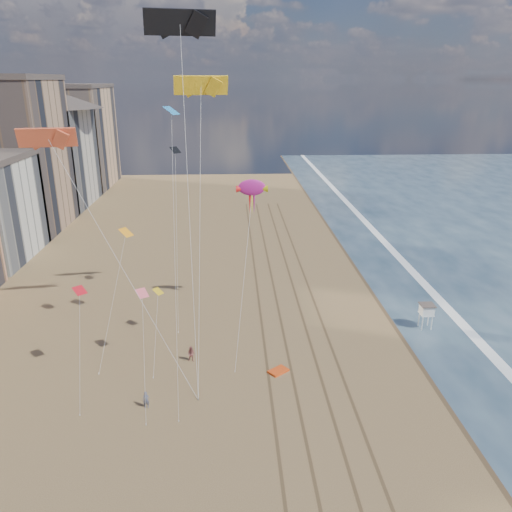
# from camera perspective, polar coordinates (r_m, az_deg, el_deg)

# --- Properties ---
(ground) EXTENTS (260.00, 260.00, 0.00)m
(ground) POSITION_cam_1_polar(r_m,az_deg,el_deg) (38.70, 5.42, -27.05)
(ground) COLOR brown
(ground) RESTS_ON ground
(wet_sand) EXTENTS (260.00, 260.00, 0.00)m
(wet_sand) POSITION_cam_1_polar(r_m,az_deg,el_deg) (75.71, 15.56, -2.98)
(wet_sand) COLOR #42301E
(wet_sand) RESTS_ON ground
(foam) EXTENTS (260.00, 260.00, 0.00)m
(foam) POSITION_cam_1_polar(r_m,az_deg,el_deg) (77.12, 18.53, -2.88)
(foam) COLOR white
(foam) RESTS_ON ground
(tracks) EXTENTS (7.68, 120.00, 0.01)m
(tracks) POSITION_cam_1_polar(r_m,az_deg,el_deg) (63.27, 3.96, -6.84)
(tracks) COLOR brown
(tracks) RESTS_ON ground
(buildings) EXTENTS (34.72, 131.35, 29.00)m
(buildings) POSITION_cam_1_polar(r_m,az_deg,el_deg) (101.71, -27.03, 9.23)
(buildings) COLOR #C6B284
(buildings) RESTS_ON ground
(lifeguard_stand) EXTENTS (1.69, 1.69, 3.06)m
(lifeguard_stand) POSITION_cam_1_polar(r_m,az_deg,el_deg) (62.61, 18.93, -5.84)
(lifeguard_stand) COLOR white
(lifeguard_stand) RESTS_ON ground
(grounded_kite) EXTENTS (2.31, 2.19, 0.22)m
(grounded_kite) POSITION_cam_1_polar(r_m,az_deg,el_deg) (52.02, 2.56, -12.99)
(grounded_kite) COLOR #E94713
(grounded_kite) RESTS_ON ground
(show_kite) EXTENTS (3.83, 7.64, 21.03)m
(show_kite) POSITION_cam_1_polar(r_m,az_deg,el_deg) (59.53, -0.48, 7.79)
(show_kite) COLOR #B21B83
(show_kite) RESTS_ON ground
(kite_flyer_a) EXTENTS (0.59, 0.39, 1.61)m
(kite_flyer_a) POSITION_cam_1_polar(r_m,az_deg,el_deg) (47.80, -12.45, -15.76)
(kite_flyer_a) COLOR #4F5266
(kite_flyer_a) RESTS_ON ground
(kite_flyer_b) EXTENTS (0.97, 0.83, 1.72)m
(kite_flyer_b) POSITION_cam_1_polar(r_m,az_deg,el_deg) (53.74, -7.40, -11.06)
(kite_flyer_b) COLOR #8C4A47
(kite_flyer_b) RESTS_ON ground
(parafoils) EXTENTS (18.30, 14.98, 11.68)m
(parafoils) POSITION_cam_1_polar(r_m,az_deg,el_deg) (52.36, -10.88, 20.02)
(parafoils) COLOR black
(parafoils) RESTS_ON ground
(small_kites) EXTENTS (10.84, 18.27, 20.74)m
(small_kites) POSITION_cam_1_polar(r_m,az_deg,el_deg) (54.18, -12.89, 3.57)
(small_kites) COLOR orange
(small_kites) RESTS_ON ground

